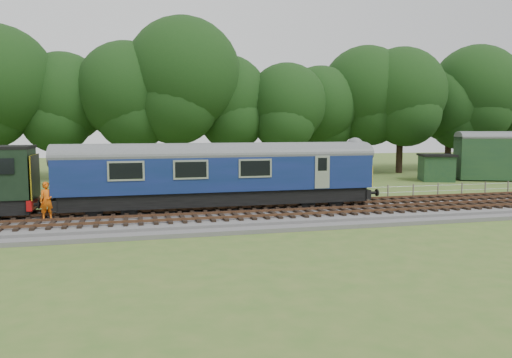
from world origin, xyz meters
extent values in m
plane|color=#416625|center=(0.00, 0.00, 0.00)|extent=(120.00, 120.00, 0.00)
cube|color=#4C4C4F|center=(0.00, 0.00, 0.17)|extent=(70.00, 7.00, 0.35)
cube|color=brown|center=(0.00, 0.68, 0.49)|extent=(66.50, 0.07, 0.14)
cube|color=brown|center=(0.00, 2.12, 0.49)|extent=(66.50, 0.07, 0.14)
cube|color=brown|center=(0.00, -2.32, 0.49)|extent=(66.50, 0.07, 0.14)
cube|color=brown|center=(0.00, -0.88, 0.49)|extent=(66.50, 0.07, 0.14)
cube|color=black|center=(-4.57, 1.40, 1.06)|extent=(17.46, 2.52, 0.85)
cube|color=#0D2249|center=(-4.57, 1.40, 2.48)|extent=(18.00, 2.80, 2.05)
cube|color=yellow|center=(4.45, 1.40, 2.11)|extent=(0.06, 2.74, 1.30)
cube|color=black|center=(1.43, 1.40, 0.86)|extent=(2.60, 2.00, 0.55)
cube|color=black|center=(-10.57, 1.40, 0.86)|extent=(2.60, 2.00, 0.55)
cube|color=black|center=(-15.77, 1.40, 2.66)|extent=(2.40, 2.55, 2.60)
cube|color=#960B0C|center=(-14.59, 1.40, 1.06)|extent=(0.25, 2.60, 0.55)
cube|color=yellow|center=(-14.45, 1.40, 2.46)|extent=(0.06, 2.55, 2.30)
imported|color=#E95C0C|center=(-13.72, 0.07, 1.32)|extent=(0.81, 0.64, 1.94)
cube|color=#1A3922|center=(18.28, 14.05, 1.16)|extent=(3.58, 3.58, 2.33)
cube|color=black|center=(18.28, 14.05, 2.42)|extent=(3.93, 3.93, 0.19)
camera|label=1|loc=(-9.55, -26.94, 5.08)|focal=35.00mm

